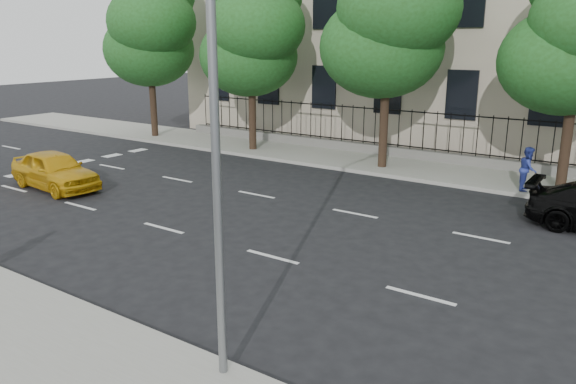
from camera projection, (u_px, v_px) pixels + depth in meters
The scene contains 12 objects.
ground at pixel (206, 292), 12.46m from camera, with size 120.00×120.00×0.00m, color black.
near_sidewalk at pixel (41, 374), 9.26m from camera, with size 60.00×4.00×0.15m, color gray.
far_sidewalk at pixel (434, 171), 23.56m from camera, with size 60.00×4.00×0.15m, color gray.
lane_markings at pixel (318, 233), 16.23m from camera, with size 49.60×4.62×0.01m, color silver, non-canonical shape.
crosswalk at pixel (35, 171), 23.77m from camera, with size 0.50×12.10×0.01m, color silver, non-canonical shape.
iron_fence at pixel (448, 151), 24.76m from camera, with size 30.00×0.50×2.20m.
street_light at pixel (237, 58), 8.33m from camera, with size 0.25×3.32×8.05m.
tree_a at pixel (151, 25), 30.19m from camera, with size 5.71×5.31×9.39m.
tree_b at pixel (254, 30), 26.43m from camera, with size 5.53×5.12×8.97m.
tree_c at pixel (391, 13), 22.45m from camera, with size 5.89×5.50×9.80m.
yellow_taxi at pixel (55, 170), 20.84m from camera, with size 1.68×4.19×1.43m, color gold.
pedestrian_far at pixel (528, 169), 20.01m from camera, with size 0.77×0.60×1.59m, color navy.
Camera 1 is at (7.98, -8.38, 5.43)m, focal length 35.00 mm.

